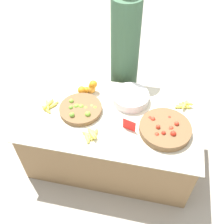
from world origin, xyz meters
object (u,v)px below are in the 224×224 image
(metal_bowl, at_px, (130,98))
(vendor_person, at_px, (125,61))
(lime_bowl, at_px, (81,109))
(tomato_basket, at_px, (165,129))
(price_sign, at_px, (129,125))

(metal_bowl, distance_m, vendor_person, 0.51)
(lime_bowl, distance_m, vendor_person, 0.78)
(vendor_person, bearing_deg, lime_bowl, -111.91)
(tomato_basket, bearing_deg, metal_bowl, 138.33)
(lime_bowl, xyz_separation_m, metal_bowl, (0.43, 0.24, 0.02))
(lime_bowl, distance_m, metal_bowl, 0.49)
(price_sign, distance_m, vendor_person, 0.86)
(vendor_person, bearing_deg, metal_bowl, -73.20)
(price_sign, bearing_deg, metal_bowl, 113.27)
(price_sign, xyz_separation_m, vendor_person, (-0.19, 0.84, 0.05))
(lime_bowl, bearing_deg, metal_bowl, 28.47)
(metal_bowl, height_order, vendor_person, vendor_person)
(price_sign, relative_size, vendor_person, 0.07)
(metal_bowl, xyz_separation_m, vendor_person, (-0.15, 0.48, 0.06))
(metal_bowl, bearing_deg, tomato_basket, -41.67)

